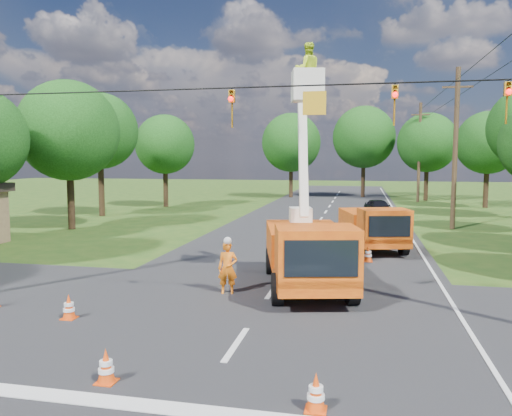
% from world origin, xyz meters
% --- Properties ---
extents(ground, '(140.00, 140.00, 0.00)m').
position_xyz_m(ground, '(0.00, 20.00, 0.00)').
color(ground, '#244916').
rests_on(ground, ground).
extents(road_main, '(12.00, 100.00, 0.06)m').
position_xyz_m(road_main, '(0.00, 20.00, 0.00)').
color(road_main, black).
rests_on(road_main, ground).
extents(road_cross, '(56.00, 10.00, 0.07)m').
position_xyz_m(road_cross, '(0.00, 2.00, 0.00)').
color(road_cross, black).
rests_on(road_cross, ground).
extents(stop_bar, '(9.00, 0.45, 0.02)m').
position_xyz_m(stop_bar, '(0.00, -3.20, 0.00)').
color(stop_bar, silver).
rests_on(stop_bar, ground).
extents(edge_line, '(0.12, 90.00, 0.02)m').
position_xyz_m(edge_line, '(5.60, 20.00, 0.00)').
color(edge_line, silver).
rests_on(edge_line, ground).
extents(bucket_truck, '(3.78, 6.86, 8.29)m').
position_xyz_m(bucket_truck, '(1.09, 5.54, 1.75)').
color(bucket_truck, orange).
rests_on(bucket_truck, ground).
extents(second_truck, '(3.46, 6.11, 2.16)m').
position_xyz_m(second_truck, '(3.42, 13.67, 1.13)').
color(second_truck, orange).
rests_on(second_truck, ground).
extents(ground_worker, '(0.71, 0.54, 1.75)m').
position_xyz_m(ground_worker, '(-1.38, 4.33, 0.87)').
color(ground_worker, orange).
rests_on(ground_worker, ground).
extents(distant_car, '(2.48, 4.07, 1.30)m').
position_xyz_m(distant_car, '(4.17, 28.50, 0.65)').
color(distant_car, black).
rests_on(distant_car, ground).
extents(traffic_cone_0, '(0.38, 0.38, 0.71)m').
position_xyz_m(traffic_cone_0, '(-2.00, -2.48, 0.36)').
color(traffic_cone_0, '#E8450C').
rests_on(traffic_cone_0, ground).
extents(traffic_cone_1, '(0.38, 0.38, 0.71)m').
position_xyz_m(traffic_cone_1, '(2.13, -2.72, 0.36)').
color(traffic_cone_1, '#E8450C').
rests_on(traffic_cone_1, ground).
extents(traffic_cone_2, '(0.38, 0.38, 0.71)m').
position_xyz_m(traffic_cone_2, '(2.36, 7.71, 0.36)').
color(traffic_cone_2, '#E8450C').
rests_on(traffic_cone_2, ground).
extents(traffic_cone_3, '(0.38, 0.38, 0.71)m').
position_xyz_m(traffic_cone_3, '(3.17, 10.46, 0.36)').
color(traffic_cone_3, '#E8450C').
rests_on(traffic_cone_3, ground).
extents(traffic_cone_4, '(0.38, 0.38, 0.71)m').
position_xyz_m(traffic_cone_4, '(-4.97, 0.91, 0.36)').
color(traffic_cone_4, '#E8450C').
rests_on(traffic_cone_4, ground).
extents(traffic_cone_7, '(0.38, 0.38, 0.71)m').
position_xyz_m(traffic_cone_7, '(5.06, 16.66, 0.36)').
color(traffic_cone_7, '#E8450C').
rests_on(traffic_cone_7, ground).
extents(pole_right_mid, '(1.80, 0.30, 10.00)m').
position_xyz_m(pole_right_mid, '(8.50, 22.00, 5.11)').
color(pole_right_mid, '#4C3823').
rests_on(pole_right_mid, ground).
extents(pole_right_far, '(1.80, 0.30, 10.00)m').
position_xyz_m(pole_right_far, '(8.50, 42.00, 5.11)').
color(pole_right_far, '#4C3823').
rests_on(pole_right_far, ground).
extents(signal_span, '(18.00, 0.29, 1.07)m').
position_xyz_m(signal_span, '(2.23, 1.99, 5.88)').
color(signal_span, black).
rests_on(signal_span, ground).
extents(tree_left_d, '(6.20, 6.20, 9.24)m').
position_xyz_m(tree_left_d, '(-15.00, 17.00, 6.12)').
color(tree_left_d, '#382616').
rests_on(tree_left_d, ground).
extents(tree_left_e, '(5.80, 5.80, 9.41)m').
position_xyz_m(tree_left_e, '(-16.80, 24.00, 6.49)').
color(tree_left_e, '#382616').
rests_on(tree_left_e, ground).
extents(tree_left_f, '(5.40, 5.40, 8.40)m').
position_xyz_m(tree_left_f, '(-14.80, 32.00, 5.69)').
color(tree_left_f, '#382616').
rests_on(tree_left_f, ground).
extents(tree_right_e, '(5.60, 5.60, 8.63)m').
position_xyz_m(tree_right_e, '(13.80, 37.00, 5.81)').
color(tree_right_e, '#382616').
rests_on(tree_right_e, ground).
extents(tree_far_a, '(6.60, 6.60, 9.50)m').
position_xyz_m(tree_far_a, '(-5.00, 45.00, 6.19)').
color(tree_far_a, '#382616').
rests_on(tree_far_a, ground).
extents(tree_far_b, '(7.00, 7.00, 10.32)m').
position_xyz_m(tree_far_b, '(3.00, 47.00, 6.81)').
color(tree_far_b, '#382616').
rests_on(tree_far_b, ground).
extents(tree_far_c, '(6.20, 6.20, 9.18)m').
position_xyz_m(tree_far_c, '(9.50, 44.00, 6.06)').
color(tree_far_c, '#382616').
rests_on(tree_far_c, ground).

